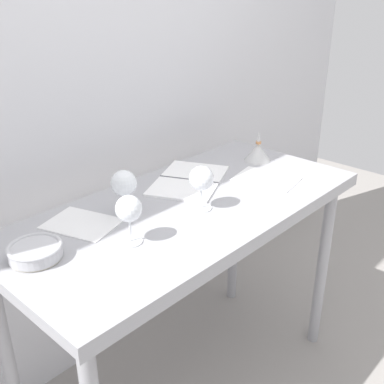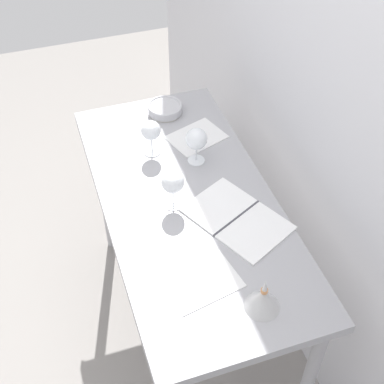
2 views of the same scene
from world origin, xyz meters
TOP-DOWN VIEW (x-y plane):
  - back_wall at (0.00, 0.49)m, footprint 3.80×0.04m
  - steel_counter at (0.00, -0.01)m, footprint 1.40×0.65m
  - wine_glass_near_center at (0.01, -0.07)m, footprint 0.09×0.09m
  - wine_glass_far_left at (-0.21, 0.10)m, footprint 0.09×0.09m
  - wine_glass_near_left at (-0.32, -0.06)m, footprint 0.08×0.08m
  - open_notebook at (0.16, 0.13)m, footprint 0.45×0.39m
  - tasting_sheet_upper at (-0.35, 0.15)m, footprint 0.24×0.28m
  - tasting_sheet_lower at (0.39, -0.08)m, footprint 0.22×0.27m
  - tasting_bowl at (-0.57, 0.07)m, footprint 0.16×0.16m
  - decanter_funnel at (0.54, 0.07)m, footprint 0.12×0.12m

SIDE VIEW (x-z plane):
  - steel_counter at x=0.00m, z-range 0.34..1.24m
  - tasting_sheet_upper at x=-0.35m, z-range 0.90..0.90m
  - tasting_sheet_lower at x=0.39m, z-range 0.90..0.90m
  - open_notebook at x=0.16m, z-range 0.90..0.91m
  - tasting_bowl at x=-0.57m, z-range 0.90..0.95m
  - decanter_funnel at x=0.54m, z-range 0.87..1.01m
  - wine_glass_near_left at x=-0.32m, z-range 0.93..1.09m
  - wine_glass_far_left at x=-0.21m, z-range 0.93..1.09m
  - wine_glass_near_center at x=0.01m, z-range 0.93..1.09m
  - back_wall at x=0.00m, z-range 0.00..2.60m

